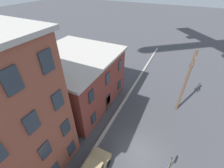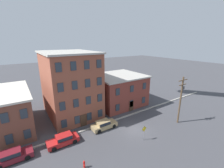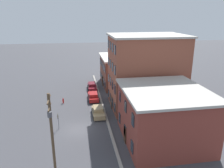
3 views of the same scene
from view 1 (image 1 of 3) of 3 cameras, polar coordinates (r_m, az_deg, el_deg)
ground_plane at (r=17.24m, az=10.93°, el=-24.35°), size 200.00×200.00×0.00m
kerb_strip at (r=18.00m, az=-3.56°, el=-19.04°), size 56.00×0.36×0.16m
apartment_far at (r=20.90m, az=-13.65°, el=2.06°), size 11.26×10.28×6.93m
caution_sign at (r=15.57m, az=21.26°, el=-26.39°), size 0.95×0.08×2.39m
utility_pole at (r=19.72m, az=26.51°, el=1.49°), size 2.40×0.44×8.61m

